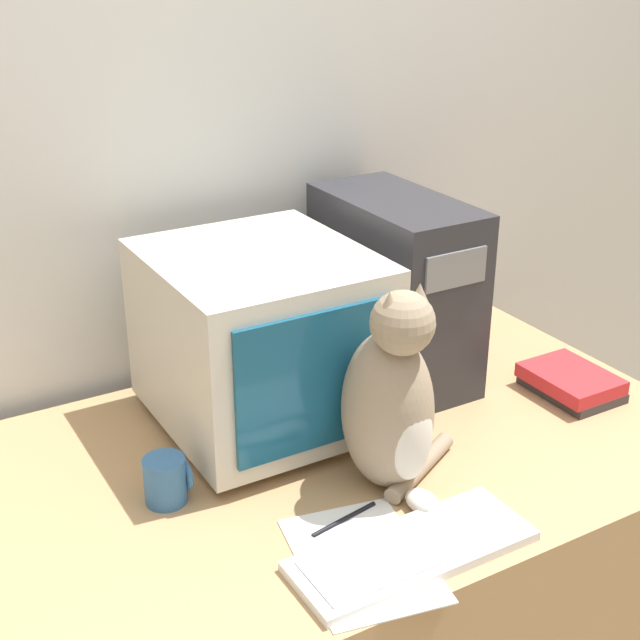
{
  "coord_description": "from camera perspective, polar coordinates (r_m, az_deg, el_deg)",
  "views": [
    {
      "loc": [
        -0.76,
        -0.87,
        1.72
      ],
      "look_at": [
        0.02,
        0.47,
        1.03
      ],
      "focal_mm": 50.0,
      "sensor_mm": 36.0,
      "label": 1
    }
  ],
  "objects": [
    {
      "name": "wall_back",
      "position": [
        2.06,
        -7.84,
        10.49
      ],
      "size": [
        7.0,
        0.05,
        2.5
      ],
      "color": "silver",
      "rests_on": "ground_plane"
    },
    {
      "name": "desk",
      "position": [
        2.04,
        -0.32,
        -17.46
      ],
      "size": [
        1.63,
        0.92,
        0.74
      ],
      "color": "tan",
      "rests_on": "ground_plane"
    },
    {
      "name": "crt_monitor",
      "position": [
        1.84,
        -3.82,
        -1.2
      ],
      "size": [
        0.42,
        0.47,
        0.38
      ],
      "color": "beige",
      "rests_on": "desk"
    },
    {
      "name": "computer_tower",
      "position": [
        2.05,
        4.77,
        2.01
      ],
      "size": [
        0.22,
        0.43,
        0.43
      ],
      "color": "#28282D",
      "rests_on": "desk"
    },
    {
      "name": "keyboard",
      "position": [
        1.56,
        5.93,
        -14.45
      ],
      "size": [
        0.43,
        0.16,
        0.02
      ],
      "color": "silver",
      "rests_on": "desk"
    },
    {
      "name": "cat",
      "position": [
        1.64,
        4.62,
        -5.33
      ],
      "size": [
        0.27,
        0.25,
        0.41
      ],
      "rotation": [
        0.0,
        0.0,
        0.09
      ],
      "color": "gray",
      "rests_on": "desk"
    },
    {
      "name": "book_stack",
      "position": [
        2.11,
        15.77,
        -3.87
      ],
      "size": [
        0.16,
        0.2,
        0.05
      ],
      "color": "#383333",
      "rests_on": "desk"
    },
    {
      "name": "pen",
      "position": [
        1.63,
        1.56,
        -12.64
      ],
      "size": [
        0.15,
        0.03,
        0.01
      ],
      "color": "black",
      "rests_on": "desk"
    },
    {
      "name": "paper_sheet",
      "position": [
        1.55,
        2.71,
        -15.06
      ],
      "size": [
        0.26,
        0.33,
        0.0
      ],
      "color": "white",
      "rests_on": "desk"
    },
    {
      "name": "mug",
      "position": [
        1.69,
        -9.78,
        -10.04
      ],
      "size": [
        0.08,
        0.08,
        0.09
      ],
      "color": "#33669E",
      "rests_on": "desk"
    }
  ]
}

